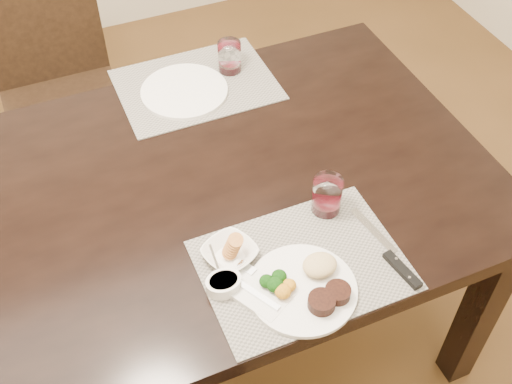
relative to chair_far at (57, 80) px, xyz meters
name	(u,v)px	position (x,y,z in m)	size (l,w,h in m)	color
ground_plane	(147,361)	(0.00, -0.93, -0.50)	(4.50, 4.50, 0.00)	#483117
dining_table	(115,235)	(0.00, -0.93, 0.16)	(2.00, 1.00, 0.75)	black
chair_far	(57,80)	(0.00, 0.00, 0.00)	(0.42, 0.42, 0.90)	black
placemat_near	(302,265)	(0.37, -1.26, 0.25)	(0.46, 0.34, 0.00)	slate
placemat_far	(196,85)	(0.37, -0.53, 0.25)	(0.46, 0.34, 0.00)	slate
dinner_plate	(308,286)	(0.35, -1.33, 0.26)	(0.24, 0.24, 0.04)	silver
napkin_fork	(254,290)	(0.24, -1.28, 0.26)	(0.16, 0.19, 0.02)	silver
steak_knife	(395,260)	(0.57, -1.34, 0.26)	(0.05, 0.27, 0.01)	silver
cracker_bowl	(230,253)	(0.22, -1.17, 0.27)	(0.15, 0.15, 0.05)	silver
sauce_ramekin	(224,283)	(0.18, -1.25, 0.27)	(0.08, 0.12, 0.06)	silver
wine_glass_near	(327,197)	(0.50, -1.13, 0.29)	(0.07, 0.07, 0.10)	silver
far_plate	(184,91)	(0.32, -0.56, 0.26)	(0.26, 0.26, 0.01)	silver
wine_glass_far	(230,58)	(0.49, -0.51, 0.29)	(0.07, 0.07, 0.10)	silver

